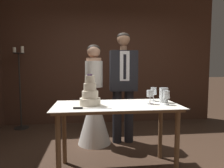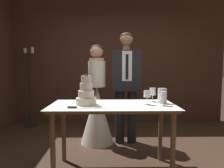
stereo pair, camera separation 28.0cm
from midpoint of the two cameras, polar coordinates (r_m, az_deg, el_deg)
The scene contains 11 objects.
wall_back at distance 4.53m, azimuth 3.15°, elevation 7.14°, with size 4.79×0.12×2.86m, color #472B1E.
cake_table at distance 2.40m, azimuth 3.56°, elevation -8.31°, with size 1.47×0.70×0.81m.
tiered_cake at distance 2.34m, azimuth -4.01°, elevation -3.01°, with size 0.24×0.24×0.37m.
cake_knife at distance 2.17m, azimuth -5.78°, elevation -6.76°, with size 0.41×0.05×0.02m.
wine_glass_near at distance 2.41m, azimuth 13.31°, elevation -3.01°, with size 0.08×0.08×0.17m.
wine_glass_middle at distance 2.62m, azimuth 14.55°, elevation -2.32°, with size 0.08×0.08×0.18m.
wine_glass_far at distance 2.39m, azimuth 17.78°, elevation -3.38°, with size 0.07×0.07×0.17m.
hurricane_candle at distance 2.55m, azimuth 17.24°, elevation -3.37°, with size 0.11×0.11×0.19m.
bride at distance 3.30m, azimuth -1.88°, elevation -6.67°, with size 0.54×0.54×1.62m.
groom at distance 3.27m, azimuth 6.53°, elevation 0.76°, with size 0.44×0.25×1.81m.
candle_stand at distance 4.49m, azimuth -20.71°, elevation -1.77°, with size 0.28×0.28×1.66m.
Camera 2 is at (-0.18, -2.31, 1.27)m, focal length 32.00 mm.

